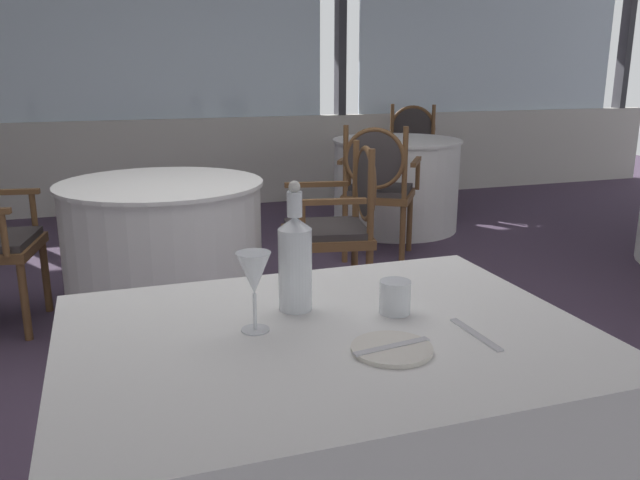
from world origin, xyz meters
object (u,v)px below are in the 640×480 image
(water_tumbler, at_px, (395,297))
(dining_chair_1_0, at_px, (377,181))
(dining_chair_1_1, at_px, (410,148))
(dining_chair_2_1, at_px, (342,215))
(wine_glass, at_px, (254,275))
(side_plate, at_px, (392,349))
(water_bottle, at_px, (295,260))

(water_tumbler, distance_m, dining_chair_1_0, 2.96)
(dining_chair_1_1, height_order, dining_chair_2_1, dining_chair_1_1)
(dining_chair_1_0, bearing_deg, wine_glass, -175.60)
(side_plate, height_order, dining_chair_1_0, dining_chair_1_0)
(water_bottle, distance_m, dining_chair_2_1, 1.99)
(water_bottle, xyz_separation_m, wine_glass, (-0.12, -0.10, 0.01))
(dining_chair_2_1, bearing_deg, dining_chair_1_1, -113.19)
(water_tumbler, relative_size, dining_chair_2_1, 0.09)
(dining_chair_1_1, relative_size, dining_chair_2_1, 1.05)
(dining_chair_2_1, bearing_deg, dining_chair_1_0, -114.13)
(wine_glass, relative_size, water_tumbler, 2.27)
(water_bottle, xyz_separation_m, dining_chair_1_0, (1.37, 2.62, -0.32))
(side_plate, xyz_separation_m, wine_glass, (-0.25, 0.20, 0.13))
(dining_chair_1_0, relative_size, dining_chair_1_1, 0.98)
(water_bottle, bearing_deg, water_tumbler, -24.60)
(side_plate, bearing_deg, wine_glass, 141.16)
(side_plate, relative_size, water_tumbler, 2.14)
(wine_glass, distance_m, dining_chair_2_1, 2.13)
(water_bottle, height_order, dining_chair_2_1, water_bottle)
(dining_chair_1_1, bearing_deg, water_tumbler, 6.24)
(water_bottle, distance_m, dining_chair_1_0, 2.97)
(side_plate, distance_m, water_tumbler, 0.22)
(side_plate, height_order, wine_glass, wine_glass)
(side_plate, bearing_deg, water_tumbler, 63.47)
(wine_glass, bearing_deg, dining_chair_1_0, 61.27)
(side_plate, distance_m, dining_chair_1_0, 3.18)
(wine_glass, height_order, water_tumbler, wine_glass)
(wine_glass, bearing_deg, water_bottle, 38.62)
(water_tumbler, bearing_deg, water_bottle, 155.40)
(wine_glass, distance_m, water_tumbler, 0.36)
(dining_chair_1_0, height_order, dining_chair_1_1, dining_chair_1_1)
(side_plate, bearing_deg, dining_chair_2_1, 72.15)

